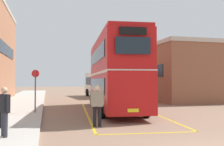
# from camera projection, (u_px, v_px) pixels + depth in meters

# --- Properties ---
(ground_plane) EXTENTS (135.60, 135.60, 0.00)m
(ground_plane) POSITION_uv_depth(u_px,v_px,m) (102.00, 106.00, 20.51)
(ground_plane) COLOR #846651
(sidewalk_left) EXTENTS (4.00, 57.60, 0.14)m
(sidewalk_left) POSITION_uv_depth(u_px,v_px,m) (19.00, 104.00, 21.25)
(sidewalk_left) COLOR #B2ADA3
(sidewalk_left) RESTS_ON ground
(depot_building_right) EXTENTS (8.79, 13.16, 5.59)m
(depot_building_right) POSITION_uv_depth(u_px,v_px,m) (180.00, 73.00, 28.25)
(depot_building_right) COLOR brown
(depot_building_right) RESTS_ON ground
(double_decker_bus) EXTENTS (3.44, 10.99, 4.75)m
(double_decker_bus) POSITION_uv_depth(u_px,v_px,m) (114.00, 73.00, 17.21)
(double_decker_bus) COLOR black
(double_decker_bus) RESTS_ON ground
(single_deck_bus) EXTENTS (3.21, 8.53, 3.02)m
(single_deck_bus) POSITION_uv_depth(u_px,v_px,m) (102.00, 84.00, 31.72)
(single_deck_bus) COLOR black
(single_deck_bus) RESTS_ON ground
(pedestrian_boarding) EXTENTS (0.59, 0.32, 1.79)m
(pedestrian_boarding) POSITION_uv_depth(u_px,v_px,m) (97.00, 102.00, 11.18)
(pedestrian_boarding) COLOR black
(pedestrian_boarding) RESTS_ON ground
(pedestrian_waiting_near) EXTENTS (0.40, 0.51, 1.64)m
(pedestrian_waiting_near) POSITION_uv_depth(u_px,v_px,m) (5.00, 108.00, 8.52)
(pedestrian_waiting_near) COLOR #2D2D38
(pedestrian_waiting_near) RESTS_ON sidewalk_left
(litter_bin) EXTENTS (0.42, 0.42, 0.92)m
(litter_bin) POSITION_uv_depth(u_px,v_px,m) (3.00, 116.00, 10.24)
(litter_bin) COLOR black
(litter_bin) RESTS_ON sidewalk_left
(bus_stop_sign) EXTENTS (0.44, 0.10, 2.48)m
(bus_stop_sign) POSITION_uv_depth(u_px,v_px,m) (35.00, 87.00, 15.13)
(bus_stop_sign) COLOR #4C4C51
(bus_stop_sign) RESTS_ON sidewalk_left
(bay_marking_yellow) EXTENTS (5.29, 13.18, 0.01)m
(bay_marking_yellow) POSITION_uv_depth(u_px,v_px,m) (121.00, 114.00, 15.22)
(bay_marking_yellow) COLOR gold
(bay_marking_yellow) RESTS_ON ground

